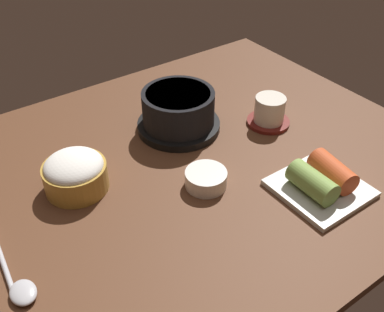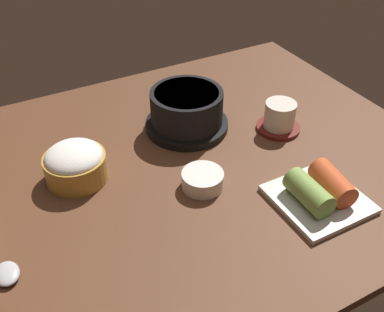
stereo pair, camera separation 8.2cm
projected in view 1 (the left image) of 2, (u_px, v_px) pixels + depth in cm
name	position (u px, v px, depth cm)	size (l,w,h in cm)	color
dining_table	(177.00, 171.00, 85.32)	(100.00, 76.00, 2.00)	#56331E
stone_pot	(178.00, 111.00, 92.30)	(17.38, 17.38, 8.60)	black
rice_bowl	(75.00, 173.00, 78.03)	(11.21, 11.21, 6.88)	#B78C38
tea_cup_with_saucer	(269.00, 112.00, 94.61)	(9.13, 9.13, 6.32)	maroon
banchan_cup_center	(206.00, 178.00, 79.67)	(7.52, 7.52, 2.98)	white
kimchi_plate	(321.00, 181.00, 78.26)	(14.67, 14.67, 5.32)	silver
spoon	(16.00, 281.00, 63.64)	(3.60, 18.63, 1.35)	#B7B7BC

